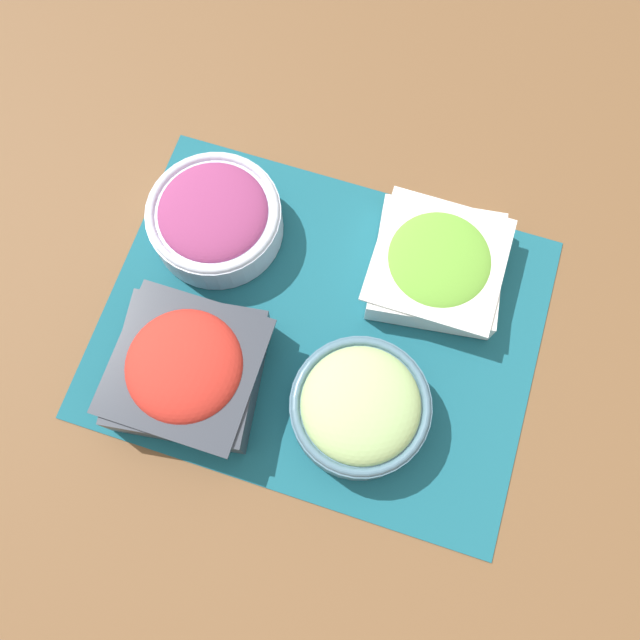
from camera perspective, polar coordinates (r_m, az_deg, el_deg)
The scene contains 6 objects.
ground_plane at distance 0.86m, azimuth 0.00°, elevation -0.66°, with size 3.00×3.00×0.00m, color brown.
placemat at distance 0.85m, azimuth 0.00°, elevation -0.63°, with size 0.59×0.45×0.00m.
lettuce_bowl at distance 0.86m, azimuth 10.65°, elevation 5.04°, with size 0.19×0.19×0.06m.
cucumber_bowl at distance 0.79m, azimuth 3.69°, elevation -7.92°, with size 0.18×0.18×0.08m.
tomato_bowl at distance 0.81m, azimuth -12.01°, elevation -4.43°, with size 0.20×0.20×0.09m.
onion_bowl at distance 0.88m, azimuth -9.59°, elevation 9.23°, with size 0.18×0.18×0.07m.
Camera 1 is at (-0.07, 0.23, 0.82)m, focal length 35.00 mm.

